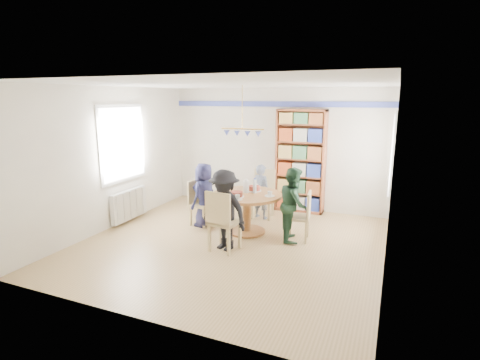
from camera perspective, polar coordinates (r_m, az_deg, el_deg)
The scene contains 14 objects.
ground at distance 6.63m, azimuth -1.35°, elevation -9.59°, with size 5.00×5.00×0.00m, color tan.
room_shell at distance 7.09m, azimuth -0.49°, elevation 5.65°, with size 5.00×5.00×5.00m.
radiator at distance 7.98m, azimuth -16.54°, elevation -3.61°, with size 0.12×1.00×0.60m.
dining_table at distance 6.97m, azimuth 1.05°, elevation -3.64°, with size 1.30×1.30×0.75m.
chair_left at distance 7.45m, azimuth -6.30°, elevation -3.13°, with size 0.45×0.45×0.90m.
chair_right at distance 6.70m, azimuth 9.51°, elevation -5.10°, with size 0.44×0.44×0.89m.
chair_far at distance 7.93m, azimuth 3.60°, elevation -1.70°, with size 0.49×0.49×1.01m.
chair_near at distance 6.10m, azimuth -2.79°, elevation -5.91°, with size 0.50×0.50×1.03m.
person_left at distance 7.34m, azimuth -5.46°, elevation -2.28°, with size 0.61×0.40×1.26m, color #1C1C3E.
person_right at distance 6.65m, azimuth 8.20°, elevation -3.68°, with size 0.64×0.50×1.31m, color #1A3523.
person_far at distance 7.81m, azimuth 3.22°, elevation -1.75°, with size 0.42×0.27×1.15m, color gray.
person_near at distance 6.17m, azimuth -2.39°, elevation -4.63°, with size 0.88×0.50×1.35m, color black.
bookshelf at distance 8.29m, azimuth 9.20°, elevation 2.69°, with size 1.07×0.32×2.25m.
tableware at distance 6.93m, azimuth 0.96°, elevation -1.54°, with size 1.07×1.07×0.28m.
Camera 1 is at (2.51, -5.61, 2.48)m, focal length 28.00 mm.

